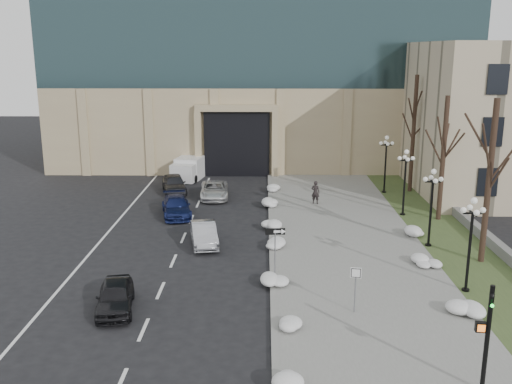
% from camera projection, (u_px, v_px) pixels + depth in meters
% --- Properties ---
extents(ground, '(160.00, 160.00, 0.00)m').
position_uv_depth(ground, '(301.00, 356.00, 21.87)').
color(ground, black).
rests_on(ground, ground).
extents(sidewalk, '(9.00, 40.00, 0.12)m').
position_uv_depth(sidewalk, '(344.00, 238.00, 35.38)').
color(sidewalk, gray).
rests_on(sidewalk, ground).
extents(curb, '(0.30, 40.00, 0.14)m').
position_uv_depth(curb, '(271.00, 237.00, 35.44)').
color(curb, gray).
rests_on(curb, ground).
extents(grass_strip, '(4.00, 40.00, 0.10)m').
position_uv_depth(grass_strip, '(449.00, 238.00, 35.28)').
color(grass_strip, '#394924').
rests_on(grass_strip, ground).
extents(stone_wall, '(0.50, 30.00, 0.70)m').
position_uv_depth(stone_wall, '(470.00, 224.00, 37.12)').
color(stone_wall, slate).
rests_on(stone_wall, ground).
extents(car_a, '(2.21, 4.10, 1.33)m').
position_uv_depth(car_a, '(115.00, 296.00, 25.57)').
color(car_a, black).
rests_on(car_a, ground).
extents(car_b, '(2.17, 4.30, 1.35)m').
position_uv_depth(car_b, '(204.00, 234.00, 34.15)').
color(car_b, '#A6A8AE').
rests_on(car_b, ground).
extents(car_c, '(2.86, 4.95, 1.35)m').
position_uv_depth(car_c, '(176.00, 206.00, 40.12)').
color(car_c, navy).
rests_on(car_c, ground).
extents(car_d, '(2.46, 4.78, 1.29)m').
position_uv_depth(car_d, '(214.00, 190.00, 44.90)').
color(car_d, silver).
rests_on(car_d, ground).
extents(car_e, '(2.80, 4.69, 1.49)m').
position_uv_depth(car_e, '(174.00, 184.00, 46.64)').
color(car_e, '#2E2E33').
rests_on(car_e, ground).
extents(pedestrian, '(0.75, 0.63, 1.75)m').
position_uv_depth(pedestrian, '(315.00, 192.00, 42.76)').
color(pedestrian, black).
rests_on(pedestrian, sidewalk).
extents(box_truck, '(3.18, 6.42, 1.95)m').
position_uv_depth(box_truck, '(192.00, 167.00, 52.17)').
color(box_truck, silver).
rests_on(box_truck, ground).
extents(one_way_sign, '(1.04, 0.29, 2.77)m').
position_uv_depth(one_way_sign, '(279.00, 238.00, 28.48)').
color(one_way_sign, slate).
rests_on(one_way_sign, ground).
extents(keep_sign, '(0.48, 0.12, 2.22)m').
position_uv_depth(keep_sign, '(356.00, 280.00, 24.87)').
color(keep_sign, slate).
rests_on(keep_sign, ground).
extents(traffic_signal, '(0.68, 0.91, 3.98)m').
position_uv_depth(traffic_signal, '(486.00, 341.00, 19.00)').
color(traffic_signal, black).
rests_on(traffic_signal, ground).
extents(snow_clump_a, '(1.10, 1.60, 0.36)m').
position_uv_depth(snow_clump_a, '(286.00, 384.00, 19.52)').
color(snow_clump_a, silver).
rests_on(snow_clump_a, sidewalk).
extents(snow_clump_b, '(1.10, 1.60, 0.36)m').
position_uv_depth(snow_clump_b, '(287.00, 325.00, 23.66)').
color(snow_clump_b, silver).
rests_on(snow_clump_b, sidewalk).
extents(snow_clump_c, '(1.10, 1.60, 0.36)m').
position_uv_depth(snow_clump_c, '(277.00, 281.00, 28.18)').
color(snow_clump_c, silver).
rests_on(snow_clump_c, sidewalk).
extents(snow_clump_d, '(1.10, 1.60, 0.36)m').
position_uv_depth(snow_clump_d, '(276.00, 245.00, 33.42)').
color(snow_clump_d, silver).
rests_on(snow_clump_d, sidewalk).
extents(snow_clump_e, '(1.10, 1.60, 0.36)m').
position_uv_depth(snow_clump_e, '(273.00, 225.00, 37.07)').
color(snow_clump_e, silver).
rests_on(snow_clump_e, sidewalk).
extents(snow_clump_f, '(1.10, 1.60, 0.36)m').
position_uv_depth(snow_clump_f, '(273.00, 204.00, 42.18)').
color(snow_clump_f, silver).
rests_on(snow_clump_f, sidewalk).
extents(snow_clump_g, '(1.10, 1.60, 0.36)m').
position_uv_depth(snow_clump_g, '(271.00, 190.00, 46.45)').
color(snow_clump_g, silver).
rests_on(snow_clump_g, sidewalk).
extents(snow_clump_h, '(1.10, 1.60, 0.36)m').
position_uv_depth(snow_clump_h, '(466.00, 310.00, 25.00)').
color(snow_clump_h, silver).
rests_on(snow_clump_h, sidewalk).
extents(snow_clump_i, '(1.10, 1.60, 0.36)m').
position_uv_depth(snow_clump_i, '(427.00, 262.00, 30.70)').
color(snow_clump_i, silver).
rests_on(snow_clump_i, sidewalk).
extents(snow_clump_j, '(1.10, 1.60, 0.36)m').
position_uv_depth(snow_clump_j, '(413.00, 232.00, 35.65)').
color(snow_clump_j, silver).
rests_on(snow_clump_j, sidewalk).
extents(lamppost_a, '(1.18, 1.18, 4.76)m').
position_uv_depth(lamppost_a, '(471.00, 232.00, 26.81)').
color(lamppost_a, black).
rests_on(lamppost_a, ground).
extents(lamppost_b, '(1.18, 1.18, 4.76)m').
position_uv_depth(lamppost_b, '(432.00, 197.00, 33.11)').
color(lamppost_b, black).
rests_on(lamppost_b, ground).
extents(lamppost_c, '(1.18, 1.18, 4.76)m').
position_uv_depth(lamppost_c, '(405.00, 174.00, 39.42)').
color(lamppost_c, black).
rests_on(lamppost_c, ground).
extents(lamppost_d, '(1.18, 1.18, 4.76)m').
position_uv_depth(lamppost_d, '(386.00, 156.00, 45.72)').
color(lamppost_d, black).
rests_on(lamppost_d, ground).
extents(tree_near, '(3.20, 3.20, 9.00)m').
position_uv_depth(tree_near, '(491.00, 159.00, 29.99)').
color(tree_near, black).
rests_on(tree_near, ground).
extents(tree_mid, '(3.20, 3.20, 8.50)m').
position_uv_depth(tree_mid, '(444.00, 141.00, 37.82)').
color(tree_mid, black).
rests_on(tree_mid, ground).
extents(tree_far, '(3.20, 3.20, 9.50)m').
position_uv_depth(tree_far, '(414.00, 117.00, 45.42)').
color(tree_far, black).
rests_on(tree_far, ground).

